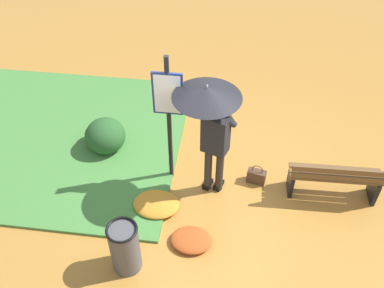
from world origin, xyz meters
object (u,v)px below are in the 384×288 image
at_px(park_bench, 335,178).
at_px(trash_bin, 125,247).
at_px(handbag, 256,176).
at_px(info_sign_post, 168,108).
at_px(person_with_umbrella, 211,114).

bearing_deg(park_bench, trash_bin, 29.36).
relative_size(handbag, trash_bin, 0.44).
relative_size(info_sign_post, trash_bin, 2.76).
xyz_separation_m(info_sign_post, trash_bin, (0.33, 1.74, -1.03)).
xyz_separation_m(handbag, trash_bin, (1.73, 1.79, 0.29)).
xyz_separation_m(person_with_umbrella, park_bench, (-1.95, -0.09, -1.15)).
bearing_deg(info_sign_post, handbag, -177.91).
xyz_separation_m(handbag, park_bench, (-1.18, 0.15, 0.28)).
bearing_deg(trash_bin, handbag, -134.07).
bearing_deg(park_bench, info_sign_post, -2.27).
distance_m(info_sign_post, trash_bin, 2.04).
relative_size(person_with_umbrella, info_sign_post, 0.89).
height_order(info_sign_post, trash_bin, info_sign_post).
bearing_deg(park_bench, handbag, -7.43).
height_order(handbag, park_bench, park_bench).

